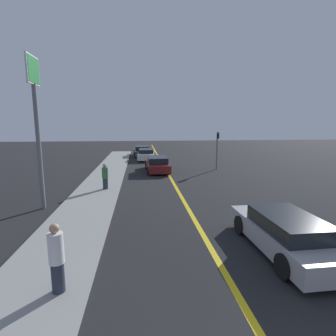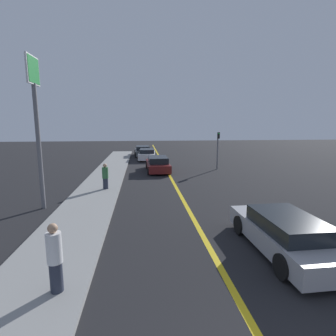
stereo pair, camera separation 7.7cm
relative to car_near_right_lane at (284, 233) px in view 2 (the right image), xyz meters
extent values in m
cube|color=gold|center=(-2.26, 12.38, -0.62)|extent=(0.20, 60.00, 0.01)
cube|color=gray|center=(-7.11, 12.31, -0.56)|extent=(2.64, 35.85, 0.11)
cube|color=#9E9EA3|center=(0.00, 0.06, -0.13)|extent=(1.88, 4.67, 0.61)
cube|color=black|center=(0.00, -0.17, 0.41)|extent=(1.62, 2.58, 0.46)
cylinder|color=black|center=(-0.87, 1.47, -0.28)|extent=(0.24, 0.69, 0.69)
cylinder|color=black|center=(0.80, 1.51, -0.28)|extent=(0.24, 0.69, 0.69)
cylinder|color=black|center=(-0.80, -1.40, -0.28)|extent=(0.24, 0.69, 0.69)
cube|color=maroon|center=(-3.07, 14.70, -0.15)|extent=(1.90, 4.67, 0.61)
cube|color=black|center=(-3.07, 14.47, 0.41)|extent=(1.62, 2.58, 0.49)
cylinder|color=black|center=(-3.95, 16.11, -0.31)|extent=(0.24, 0.63, 0.62)
cylinder|color=black|center=(-2.28, 16.16, -0.31)|extent=(0.24, 0.63, 0.62)
cylinder|color=black|center=(-3.86, 13.24, -0.31)|extent=(0.24, 0.63, 0.62)
cylinder|color=black|center=(-2.19, 13.29, -0.31)|extent=(0.24, 0.63, 0.62)
cube|color=silver|center=(-3.80, 22.06, -0.13)|extent=(2.02, 4.60, 0.64)
cube|color=black|center=(-3.80, 21.84, 0.40)|extent=(1.71, 2.56, 0.42)
cylinder|color=black|center=(-4.59, 23.50, -0.32)|extent=(0.25, 0.62, 0.61)
cylinder|color=black|center=(-2.88, 23.41, -0.32)|extent=(0.25, 0.62, 0.61)
cylinder|color=black|center=(-4.73, 20.71, -0.32)|extent=(0.25, 0.62, 0.61)
cylinder|color=black|center=(-3.02, 20.62, -0.32)|extent=(0.25, 0.62, 0.61)
cube|color=#4C5156|center=(-4.28, 25.34, -0.13)|extent=(2.04, 4.63, 0.63)
cube|color=black|center=(-4.28, 25.12, 0.42)|extent=(1.72, 2.58, 0.47)
cylinder|color=black|center=(-5.21, 26.70, -0.29)|extent=(0.26, 0.67, 0.65)
cylinder|color=black|center=(-3.51, 26.79, -0.29)|extent=(0.26, 0.67, 0.65)
cylinder|color=black|center=(-5.05, 23.89, -0.29)|extent=(0.26, 0.67, 0.65)
cylinder|color=black|center=(-3.35, 23.99, -0.29)|extent=(0.26, 0.67, 0.65)
cylinder|color=#282D3D|center=(-6.50, -1.48, -0.14)|extent=(0.30, 0.30, 0.73)
cylinder|color=silver|center=(-6.50, -1.48, 0.59)|extent=(0.35, 0.35, 0.73)
sphere|color=tan|center=(-6.50, -1.48, 1.07)|extent=(0.23, 0.23, 0.23)
cylinder|color=#282D3D|center=(-6.64, 8.45, -0.18)|extent=(0.31, 0.31, 0.66)
cylinder|color=#336B3D|center=(-6.64, 8.45, 0.48)|extent=(0.37, 0.37, 0.66)
sphere|color=tan|center=(-6.64, 8.45, 0.93)|extent=(0.24, 0.24, 0.24)
cylinder|color=slate|center=(2.25, 15.09, 1.02)|extent=(0.12, 0.12, 3.29)
cube|color=black|center=(2.25, 14.91, 2.39)|extent=(0.18, 0.18, 0.55)
sphere|color=green|center=(2.25, 14.82, 2.55)|extent=(0.14, 0.14, 0.14)
cylinder|color=slate|center=(-9.19, 5.33, 2.29)|extent=(0.20, 0.20, 5.82)
cube|color=silver|center=(-9.19, 5.33, 5.76)|extent=(0.08, 1.33, 1.25)
cube|color=#238438|center=(-9.19, 5.33, 5.76)|extent=(0.12, 1.21, 1.13)
camera|label=1|loc=(-4.52, -7.37, 3.43)|focal=28.00mm
camera|label=2|loc=(-4.45, -7.38, 3.43)|focal=28.00mm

